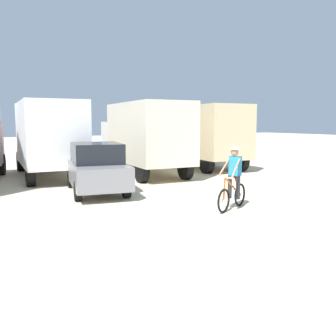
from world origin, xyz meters
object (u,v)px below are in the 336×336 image
Objects in this scene: box_truck_cream_rv at (144,135)px; sedan_parked at (96,168)px; box_truck_avon_van at (48,136)px; box_truck_tan_camper at (202,133)px; cyclist_orange_shirt at (233,180)px.

box_truck_cream_rv reaches higher than sedan_parked.
box_truck_avon_van reaches higher than sedan_parked.
box_truck_avon_van is at bearing 97.86° from sedan_parked.
box_truck_cream_rv is at bearing -166.58° from box_truck_tan_camper.
sedan_parked is at bearing -150.21° from box_truck_tan_camper.
box_truck_avon_van and box_truck_cream_rv have the same top height.
box_truck_avon_van is 9.67m from cyclist_orange_shirt.
box_truck_avon_van and box_truck_tan_camper have the same top height.
box_truck_avon_van is 1.00× the size of box_truck_tan_camper.
box_truck_cream_rv is 7.84m from cyclist_orange_shirt.
box_truck_tan_camper is at bearing 29.79° from sedan_parked.
sedan_parked is at bearing -82.14° from box_truck_avon_van.
cyclist_orange_shirt is at bearing -70.52° from box_truck_avon_van.
cyclist_orange_shirt is (-0.95, -7.71, -1.03)m from box_truck_cream_rv.
box_truck_tan_camper reaches higher than sedan_parked.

